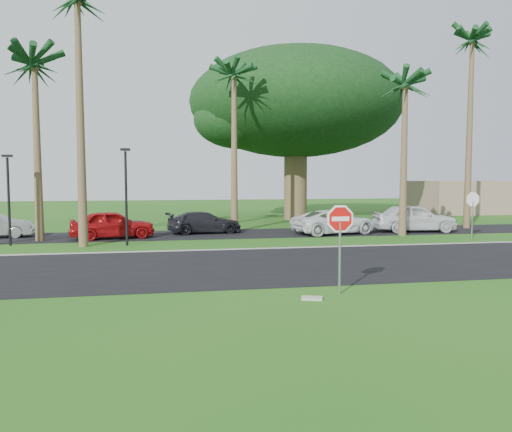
{
  "coord_description": "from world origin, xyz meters",
  "views": [
    {
      "loc": [
        -4.3,
        -15.99,
        3.2
      ],
      "look_at": [
        -0.85,
        2.37,
        1.8
      ],
      "focal_mm": 35.0,
      "sensor_mm": 36.0,
      "label": 1
    }
  ],
  "objects_px": {
    "car_red": "(112,225)",
    "car_dark": "(204,223)",
    "stop_sign_near": "(340,231)",
    "stop_sign_far": "(473,205)",
    "car_pickup": "(414,218)",
    "car_minivan": "(334,222)"
  },
  "relations": [
    {
      "from": "stop_sign_far",
      "to": "car_pickup",
      "type": "bearing_deg",
      "value": -68.25
    },
    {
      "from": "stop_sign_far",
      "to": "car_dark",
      "type": "xyz_separation_m",
      "value": [
        -13.92,
        5.11,
        -1.14
      ]
    },
    {
      "from": "stop_sign_near",
      "to": "car_dark",
      "type": "bearing_deg",
      "value": 98.53
    },
    {
      "from": "car_minivan",
      "to": "car_pickup",
      "type": "distance_m",
      "value": 5.14
    },
    {
      "from": "stop_sign_near",
      "to": "stop_sign_far",
      "type": "height_order",
      "value": "same"
    },
    {
      "from": "car_dark",
      "to": "car_minivan",
      "type": "xyz_separation_m",
      "value": [
        7.36,
        -1.76,
        0.06
      ]
    },
    {
      "from": "car_dark",
      "to": "car_pickup",
      "type": "xyz_separation_m",
      "value": [
        12.49,
        -1.52,
        0.2
      ]
    },
    {
      "from": "stop_sign_far",
      "to": "car_pickup",
      "type": "distance_m",
      "value": 3.97
    },
    {
      "from": "car_minivan",
      "to": "car_dark",
      "type": "bearing_deg",
      "value": 63.12
    },
    {
      "from": "stop_sign_far",
      "to": "car_dark",
      "type": "bearing_deg",
      "value": -20.15
    },
    {
      "from": "car_red",
      "to": "car_pickup",
      "type": "height_order",
      "value": "car_pickup"
    },
    {
      "from": "car_red",
      "to": "car_dark",
      "type": "bearing_deg",
      "value": -83.53
    },
    {
      "from": "car_pickup",
      "to": "stop_sign_near",
      "type": "bearing_deg",
      "value": 152.45
    },
    {
      "from": "stop_sign_far",
      "to": "car_pickup",
      "type": "height_order",
      "value": "stop_sign_far"
    },
    {
      "from": "stop_sign_near",
      "to": "car_dark",
      "type": "height_order",
      "value": "stop_sign_near"
    },
    {
      "from": "car_red",
      "to": "car_dark",
      "type": "xyz_separation_m",
      "value": [
        5.04,
        1.66,
        -0.12
      ]
    },
    {
      "from": "stop_sign_far",
      "to": "stop_sign_near",
      "type": "bearing_deg",
      "value": 43.73
    },
    {
      "from": "car_red",
      "to": "stop_sign_near",
      "type": "bearing_deg",
      "value": -164.44
    },
    {
      "from": "car_red",
      "to": "car_dark",
      "type": "distance_m",
      "value": 5.3
    },
    {
      "from": "car_dark",
      "to": "stop_sign_near",
      "type": "bearing_deg",
      "value": -178.81
    },
    {
      "from": "car_pickup",
      "to": "car_dark",
      "type": "bearing_deg",
      "value": 90.12
    },
    {
      "from": "stop_sign_near",
      "to": "stop_sign_far",
      "type": "relative_size",
      "value": 1.0
    }
  ]
}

